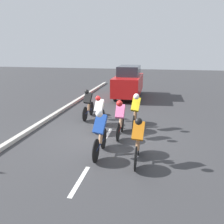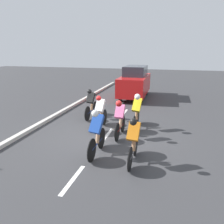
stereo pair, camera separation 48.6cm
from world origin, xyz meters
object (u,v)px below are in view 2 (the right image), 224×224
Objects in this scene: cyclist_orange at (133,140)px; support_car at (135,82)px; cyclist_blue at (97,132)px; cyclist_black at (91,103)px; cyclist_yellow at (137,110)px; cyclist_pink at (120,118)px; cyclist_white at (100,112)px.

support_car is at bearing -80.79° from cyclist_orange.
cyclist_blue is 1.02× the size of cyclist_orange.
cyclist_black is 0.41× the size of support_car.
cyclist_yellow is 1.00× the size of cyclist_pink.
cyclist_blue is 3.96m from cyclist_black.
cyclist_white is 1.00× the size of cyclist_black.
cyclist_pink reaches higher than cyclist_orange.
support_car is (-1.26, -5.23, 0.32)m from cyclist_black.
cyclist_pink is (-0.35, -1.66, -0.03)m from cyclist_blue.
cyclist_orange is (-0.83, 1.87, -0.02)m from cyclist_pink.
support_car is at bearing -84.93° from cyclist_pink.
cyclist_pink is at bearing 147.72° from cyclist_white.
cyclist_orange is at bearing 125.33° from cyclist_black.
cyclist_blue reaches higher than cyclist_orange.
cyclist_pink is (-0.98, 0.62, 0.01)m from cyclist_white.
support_car is (1.47, -9.09, 0.32)m from cyclist_orange.
cyclist_white is 0.41× the size of support_car.
cyclist_black is at bearing -54.67° from cyclist_orange.
cyclist_pink reaches higher than cyclist_black.
cyclist_pink is at bearing 67.22° from cyclist_yellow.
cyclist_white is at bearing 124.04° from cyclist_black.
cyclist_black is (0.92, -1.37, -0.01)m from cyclist_white.
cyclist_yellow is 2.87m from cyclist_blue.
cyclist_black is at bearing -20.61° from cyclist_yellow.
cyclist_yellow is 0.39× the size of support_car.
cyclist_blue is at bearing 73.59° from cyclist_yellow.
cyclist_orange is (-1.81, 2.49, -0.01)m from cyclist_white.
cyclist_yellow is at bearing -112.78° from cyclist_pink.
cyclist_orange is 9.21m from support_car.
cyclist_yellow is 6.22m from support_car.
cyclist_pink is 2.75m from cyclist_black.
cyclist_blue is at bearing 78.05° from cyclist_pink.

